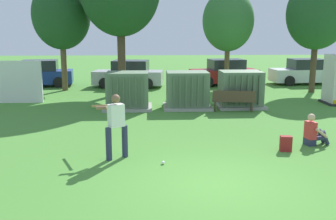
# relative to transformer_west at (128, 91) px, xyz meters

# --- Properties ---
(ground_plane) EXTENTS (96.00, 96.00, 0.00)m
(ground_plane) POSITION_rel_transformer_west_xyz_m (2.46, -8.77, -0.79)
(ground_plane) COLOR #478433
(transformer_west) EXTENTS (2.10, 1.70, 1.62)m
(transformer_west) POSITION_rel_transformer_west_xyz_m (0.00, 0.00, 0.00)
(transformer_west) COLOR #9E9B93
(transformer_west) RESTS_ON ground
(transformer_mid_west) EXTENTS (2.10, 1.70, 1.62)m
(transformer_mid_west) POSITION_rel_transformer_west_xyz_m (2.62, 0.03, 0.00)
(transformer_mid_west) COLOR #9E9B93
(transformer_mid_west) RESTS_ON ground
(transformer_mid_east) EXTENTS (2.10, 1.70, 1.62)m
(transformer_mid_east) POSITION_rel_transformer_west_xyz_m (5.02, 0.15, 0.00)
(transformer_mid_east) COLOR #9E9B93
(transformer_mid_east) RESTS_ON ground
(park_bench) EXTENTS (1.84, 0.65, 0.92)m
(park_bench) POSITION_rel_transformer_west_xyz_m (4.51, -0.85, -0.25)
(park_bench) COLOR #4C3828
(park_bench) RESTS_ON ground
(batter) EXTENTS (1.10, 1.47, 1.74)m
(batter) POSITION_rel_transformer_west_xyz_m (0.03, -6.75, 0.19)
(batter) COLOR #282D4C
(batter) RESTS_ON ground
(sports_ball) EXTENTS (0.09, 0.09, 0.09)m
(sports_ball) POSITION_rel_transformer_west_xyz_m (1.27, -7.34, -0.74)
(sports_ball) COLOR white
(sports_ball) RESTS_ON ground
(seated_spectator) EXTENTS (0.76, 0.60, 0.96)m
(seated_spectator) POSITION_rel_transformer_west_xyz_m (5.83, -5.82, -0.41)
(seated_spectator) COLOR #282D4C
(seated_spectator) RESTS_ON ground
(backpack) EXTENTS (0.35, 0.30, 0.44)m
(backpack) POSITION_rel_transformer_west_xyz_m (4.80, -6.38, -0.57)
(backpack) COLOR maroon
(backpack) RESTS_ON ground
(tree_left) EXTENTS (3.22, 3.22, 6.16)m
(tree_left) POSITION_rel_transformer_west_xyz_m (-3.92, 5.65, 3.44)
(tree_left) COLOR brown
(tree_left) RESTS_ON ground
(tree_center_right) EXTENTS (3.01, 3.01, 5.75)m
(tree_center_right) POSITION_rel_transformer_west_xyz_m (5.61, 6.26, 3.16)
(tree_center_right) COLOR brown
(tree_center_right) RESTS_ON ground
(tree_right) EXTENTS (3.26, 3.26, 6.24)m
(tree_right) POSITION_rel_transformer_west_xyz_m (10.05, 4.27, 3.49)
(tree_right) COLOR #4C3828
(tree_right) RESTS_ON ground
(parked_car_leftmost) EXTENTS (4.39, 2.33, 1.62)m
(parked_car_leftmost) POSITION_rel_transformer_west_xyz_m (-5.91, 7.44, -0.04)
(parked_car_leftmost) COLOR navy
(parked_car_leftmost) RESTS_ON ground
(parked_car_left_of_center) EXTENTS (4.39, 2.33, 1.62)m
(parked_car_left_of_center) POSITION_rel_transformer_west_xyz_m (-0.29, 6.93, -0.04)
(parked_car_left_of_center) COLOR #B2B2B7
(parked_car_left_of_center) RESTS_ON ground
(parked_car_right_of_center) EXTENTS (4.40, 2.38, 1.62)m
(parked_car_right_of_center) POSITION_rel_transformer_west_xyz_m (5.75, 7.59, -0.04)
(parked_car_right_of_center) COLOR maroon
(parked_car_right_of_center) RESTS_ON ground
(parked_car_rightmost) EXTENTS (4.27, 2.06, 1.62)m
(parked_car_rightmost) POSITION_rel_transformer_west_xyz_m (11.00, 7.67, -0.04)
(parked_car_rightmost) COLOR silver
(parked_car_rightmost) RESTS_ON ground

